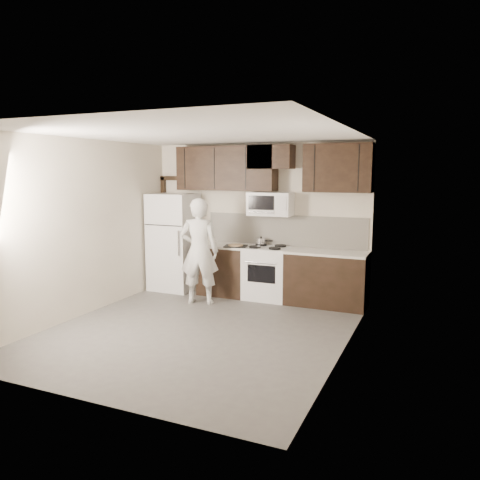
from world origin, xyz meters
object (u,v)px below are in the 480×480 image
Objects in this scene: stove at (268,273)px; person at (199,251)px; refrigerator at (174,242)px; microwave at (270,204)px.

person is (-0.95, -0.72, 0.43)m from stove.
microwave is at bearing 5.15° from refrigerator.
person is at bearing -138.70° from microwave.
microwave is (-0.00, 0.12, 1.19)m from stove.
refrigerator is 1.01× the size of person.
person reaches higher than stove.
person is (0.90, -0.67, -0.01)m from refrigerator.
stove is at bearing -89.90° from microwave.
microwave is at bearing 90.10° from stove.
refrigerator reaches higher than stove.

